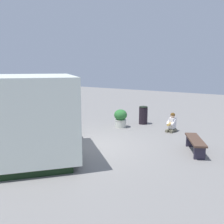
{
  "coord_description": "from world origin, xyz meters",
  "views": [
    {
      "loc": [
        -6.93,
        -5.64,
        2.84
      ],
      "look_at": [
        1.25,
        -0.12,
        1.04
      ],
      "focal_mm": 40.54,
      "sensor_mm": 36.0,
      "label": 1
    }
  ],
  "objects": [
    {
      "name": "planter_flowering_near",
      "position": [
        2.9,
        0.5,
        0.45
      ],
      "size": [
        0.6,
        0.6,
        0.84
      ],
      "color": "beige",
      "rests_on": "ground_plane"
    },
    {
      "name": "plaza_bench",
      "position": [
        1.28,
        -3.43,
        0.35
      ],
      "size": [
        1.59,
        1.1,
        0.47
      ],
      "color": "#4A352A",
      "rests_on": "ground_plane"
    },
    {
      "name": "trash_bin",
      "position": [
        4.09,
        -0.07,
        0.46
      ],
      "size": [
        0.43,
        0.43,
        0.9
      ],
      "color": "black",
      "rests_on": "ground_plane"
    },
    {
      "name": "person_customer",
      "position": [
        3.5,
        -1.78,
        0.31
      ],
      "size": [
        0.75,
        0.47,
        0.83
      ],
      "color": "#6C6752",
      "rests_on": "ground_plane"
    },
    {
      "name": "ground_plane",
      "position": [
        0.0,
        0.0,
        0.0
      ],
      "size": [
        40.0,
        40.0,
        0.0
      ],
      "primitive_type": "plane",
      "color": "slate"
    },
    {
      "name": "food_truck",
      "position": [
        -1.58,
        0.98,
        1.21
      ],
      "size": [
        4.79,
        5.06,
        2.56
      ],
      "color": "silver",
      "rests_on": "ground_plane"
    }
  ]
}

